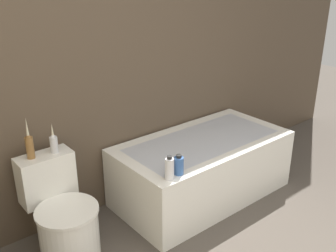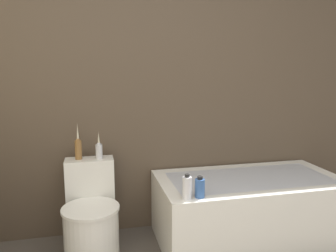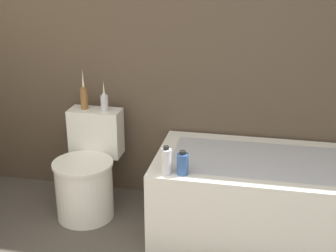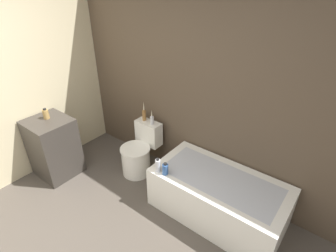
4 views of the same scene
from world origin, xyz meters
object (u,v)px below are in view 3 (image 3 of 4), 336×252
vase_gold (84,96)px  shampoo_bottle_short (183,164)px  bathtub (271,197)px  toilet (88,174)px  vase_silver (104,101)px  shampoo_bottle_tall (166,161)px

vase_gold → shampoo_bottle_short: bearing=-34.4°
bathtub → shampoo_bottle_short: 0.69m
bathtub → vase_gold: size_ratio=5.23×
toilet → vase_gold: bearing=109.5°
vase_silver → toilet: bearing=-111.2°
bathtub → shampoo_bottle_short: (-0.53, -0.30, 0.33)m
toilet → vase_silver: (0.08, 0.20, 0.48)m
toilet → shampoo_bottle_short: (0.73, -0.33, 0.30)m
toilet → shampoo_bottle_tall: (0.64, -0.35, 0.32)m
vase_gold → shampoo_bottle_tall: (0.72, -0.57, -0.18)m
vase_silver → shampoo_bottle_tall: 0.80m
bathtub → vase_gold: (-1.34, 0.26, 0.52)m
vase_gold → shampoo_bottle_short: (0.81, -0.56, -0.20)m
bathtub → shampoo_bottle_short: size_ratio=10.05×
bathtub → toilet: 1.26m
vase_gold → shampoo_bottle_short: size_ratio=1.92×
vase_gold → shampoo_bottle_short: 1.00m
toilet → shampoo_bottle_tall: size_ratio=3.98×
vase_silver → shampoo_bottle_short: size_ratio=1.44×
shampoo_bottle_short → bathtub: bearing=29.5°
vase_gold → bathtub: bearing=-10.8°
toilet → vase_silver: size_ratio=3.27×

